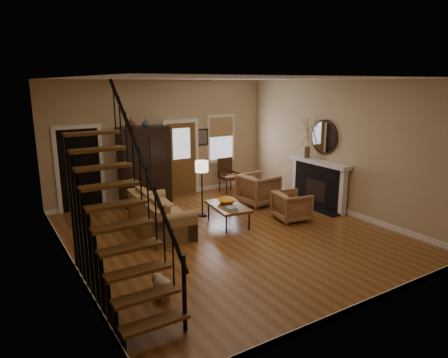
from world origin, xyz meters
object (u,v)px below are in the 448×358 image
armchair_right (258,189)px  armoire (145,166)px  side_chair (229,175)px  floor_lamp (202,189)px  sofa (160,214)px  coffee_table (228,215)px  armchair_left (292,206)px

armchair_right → armoire: bearing=52.3°
armchair_right → side_chair: side_chair is taller
armchair_right → floor_lamp: (-1.75, -0.04, 0.27)m
sofa → floor_lamp: bearing=19.8°
coffee_table → floor_lamp: floor_lamp is taller
armoire → sofa: 2.26m
armoire → armchair_right: armoire is taller
armoire → armchair_right: 3.12m
armchair_left → floor_lamp: (-1.67, 1.40, 0.34)m
armchair_left → armchair_right: armchair_right is taller
armoire → armchair_left: size_ratio=2.75×
armoire → sofa: armoire is taller
coffee_table → side_chair: bearing=57.2°
armoire → floor_lamp: bearing=-65.0°
armoire → armchair_right: (2.56, -1.68, -0.63)m
side_chair → armchair_left: bearing=-91.5°
armchair_right → floor_lamp: 1.78m
armchair_right → coffee_table: bearing=115.8°
armchair_left → floor_lamp: 2.21m
sofa → armoire: bearing=80.5°
armoire → coffee_table: size_ratio=1.74×
side_chair → armoire: bearing=175.5°
armchair_right → side_chair: bearing=-4.2°
armoire → coffee_table: 2.89m
armchair_left → side_chair: bearing=8.7°
armchair_left → floor_lamp: size_ratio=0.55×
coffee_table → armchair_left: 1.56m
coffee_table → armchair_left: (1.46, -0.55, 0.12)m
armoire → coffee_table: (1.02, -2.57, -0.82)m
armoire → side_chair: 2.61m
coffee_table → floor_lamp: bearing=104.4°
coffee_table → armchair_right: bearing=30.2°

